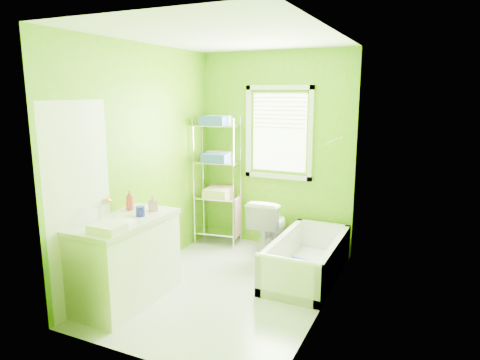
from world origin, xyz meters
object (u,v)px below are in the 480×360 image
at_px(vanity, 126,258).
at_px(wire_shelf_unit, 219,166).
at_px(toilet, 269,226).
at_px(bathtub, 306,264).

distance_m(vanity, wire_shelf_unit, 2.02).
bearing_deg(wire_shelf_unit, toilet, -7.01).
xyz_separation_m(toilet, wire_shelf_unit, (-0.78, 0.10, 0.71)).
relative_size(toilet, vanity, 0.65).
distance_m(bathtub, vanity, 1.99).
distance_m(toilet, vanity, 2.00).
bearing_deg(toilet, wire_shelf_unit, -10.43).
bearing_deg(wire_shelf_unit, bathtub, -23.35).
height_order(vanity, wire_shelf_unit, wire_shelf_unit).
height_order(bathtub, vanity, vanity).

